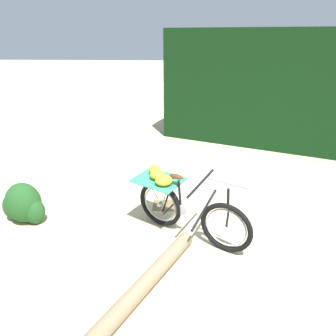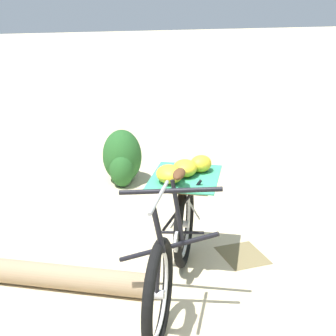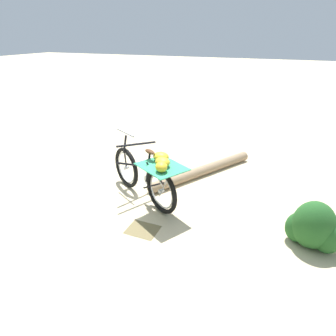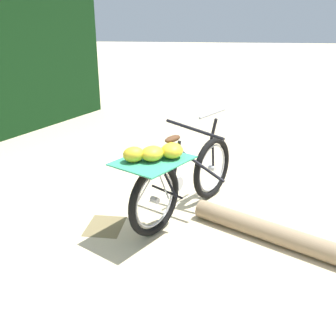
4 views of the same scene
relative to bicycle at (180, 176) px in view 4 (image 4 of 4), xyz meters
The scene contains 4 objects.
ground_plane 0.56m from the bicycle, 30.71° to the right, with size 60.00×60.00×0.00m, color beige.
bicycle is the anchor object (origin of this frame).
fallen_log 1.46m from the bicycle, 113.83° to the right, with size 0.19×0.19×2.47m, color #937A5B.
leaf_litter_patch 0.93m from the bicycle, 111.60° to the left, with size 0.44×0.36×0.01m, color olive.
Camera 4 is at (-3.87, -0.21, 2.01)m, focal length 41.04 mm.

